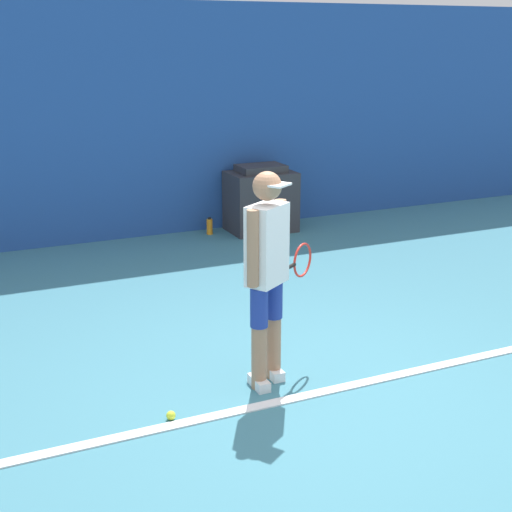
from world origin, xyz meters
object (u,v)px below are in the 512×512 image
(tennis_player, at_px, (268,269))
(tennis_ball, at_px, (171,415))
(covered_chair, at_px, (261,200))
(water_bottle, at_px, (210,226))

(tennis_player, bearing_deg, tennis_ball, 162.82)
(covered_chair, distance_m, water_bottle, 0.82)
(covered_chair, xyz_separation_m, water_bottle, (-0.74, 0.10, -0.34))
(tennis_player, relative_size, water_bottle, 7.07)
(covered_chair, bearing_deg, tennis_player, -114.06)
(tennis_player, height_order, water_bottle, tennis_player)
(tennis_ball, height_order, water_bottle, water_bottle)
(tennis_player, bearing_deg, covered_chair, 32.57)
(covered_chair, bearing_deg, tennis_ball, -121.66)
(tennis_ball, distance_m, water_bottle, 5.08)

